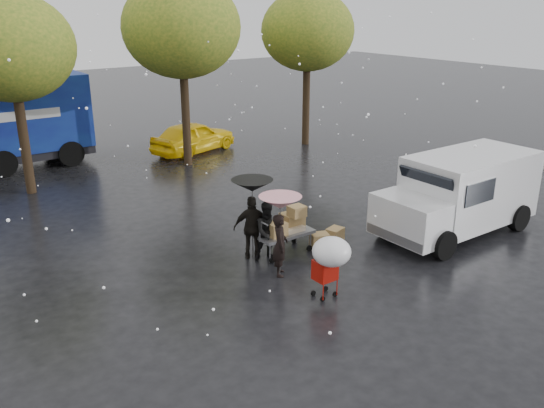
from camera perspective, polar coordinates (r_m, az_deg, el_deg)
ground at (r=14.02m, az=2.00°, el=-6.70°), size 90.00×90.00×0.00m
person_pink at (r=13.56m, az=0.80°, el=-4.08°), size 0.62×0.67×1.53m
person_middle at (r=14.35m, az=-0.36°, el=-2.70°), size 0.87×0.76×1.53m
person_black at (r=14.43m, az=-1.93°, el=-2.35°), size 1.03×0.85×1.64m
umbrella_pink at (r=13.17m, az=0.82°, el=0.14°), size 1.00×1.00×1.98m
umbrella_black at (r=14.05m, az=-1.98°, el=1.83°), size 1.04×1.04×2.08m
vendor_cart at (r=14.78m, az=1.45°, el=-2.20°), size 1.52×0.80×1.27m
shopping_cart at (r=12.40m, az=5.81°, el=-5.03°), size 0.84×0.84×1.46m
white_van at (r=16.80m, az=18.19°, el=1.09°), size 4.91×2.18×2.20m
box_ground_near at (r=15.25m, az=4.73°, el=-3.67°), size 0.56×0.50×0.41m
box_ground_far at (r=15.78m, az=6.26°, el=-3.00°), size 0.54×0.47×0.35m
yellow_taxi at (r=24.96m, az=-7.79°, el=6.61°), size 4.25×2.66×1.35m
tree_row at (r=21.23m, az=-16.33°, el=15.65°), size 21.60×4.40×7.12m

